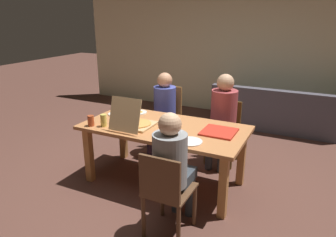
% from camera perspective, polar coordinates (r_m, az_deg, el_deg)
% --- Properties ---
extents(ground_plane, '(20.00, 20.00, 0.00)m').
position_cam_1_polar(ground_plane, '(4.03, -0.64, -11.36)').
color(ground_plane, brown).
extents(back_wall, '(7.03, 0.12, 2.91)m').
position_cam_1_polar(back_wall, '(6.60, 12.62, 13.36)').
color(back_wall, beige).
rests_on(back_wall, ground).
extents(dining_table, '(1.93, 0.97, 0.74)m').
position_cam_1_polar(dining_table, '(3.75, -0.68, -2.80)').
color(dining_table, '#B97542').
rests_on(dining_table, ground).
extents(chair_0, '(0.41, 0.38, 0.86)m').
position_cam_1_polar(chair_0, '(4.47, 10.18, -1.59)').
color(chair_0, brown).
rests_on(chair_0, ground).
extents(person_0, '(0.35, 0.51, 1.26)m').
position_cam_1_polar(person_0, '(4.28, 9.89, 1.03)').
color(person_0, '#38404C').
rests_on(person_0, ground).
extents(chair_1, '(0.41, 0.44, 0.87)m').
position_cam_1_polar(chair_1, '(2.92, -0.44, -13.03)').
color(chair_1, brown).
rests_on(chair_1, ground).
extents(person_1, '(0.32, 0.53, 1.20)m').
position_cam_1_polar(person_1, '(2.93, 0.85, -8.03)').
color(person_1, '#343C44').
rests_on(person_1, ground).
extents(chair_2, '(0.39, 0.39, 0.98)m').
position_cam_1_polar(chair_2, '(4.74, -0.14, 0.01)').
color(chair_2, '#99652E').
rests_on(chair_2, ground).
extents(person_2, '(0.32, 0.52, 1.21)m').
position_cam_1_polar(person_2, '(4.56, -0.90, 2.00)').
color(person_2, '#3A2D48').
rests_on(person_2, ground).
extents(pizza_box_0, '(0.37, 0.37, 0.02)m').
position_cam_1_polar(pizza_box_0, '(3.56, 9.20, -2.39)').
color(pizza_box_0, red).
rests_on(pizza_box_0, dining_table).
extents(pizza_box_1, '(0.38, 0.50, 0.39)m').
position_cam_1_polar(pizza_box_1, '(3.69, -6.03, -0.74)').
color(pizza_box_1, tan).
rests_on(pizza_box_1, dining_table).
extents(plate_0, '(0.20, 0.20, 0.03)m').
position_cam_1_polar(plate_0, '(4.20, -9.42, 0.86)').
color(plate_0, white).
rests_on(plate_0, dining_table).
extents(plate_1, '(0.26, 0.26, 0.01)m').
position_cam_1_polar(plate_1, '(3.27, 4.01, -4.17)').
color(plate_1, white).
rests_on(plate_1, dining_table).
extents(plate_2, '(0.22, 0.22, 0.03)m').
position_cam_1_polar(plate_2, '(4.22, -5.32, 1.17)').
color(plate_2, white).
rests_on(plate_2, dining_table).
extents(drinking_glass_0, '(0.08, 0.08, 0.13)m').
position_cam_1_polar(drinking_glass_0, '(3.81, -13.79, -0.39)').
color(drinking_glass_0, '#B34926').
rests_on(drinking_glass_0, dining_table).
extents(drinking_glass_1, '(0.07, 0.07, 0.15)m').
position_cam_1_polar(drinking_glass_1, '(3.76, -11.58, -0.34)').
color(drinking_glass_1, '#DAC95A').
rests_on(drinking_glass_1, dining_table).
extents(couch, '(2.16, 0.76, 0.77)m').
position_cam_1_polar(couch, '(6.04, 18.51, 0.88)').
color(couch, '#4D4B56').
rests_on(couch, ground).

